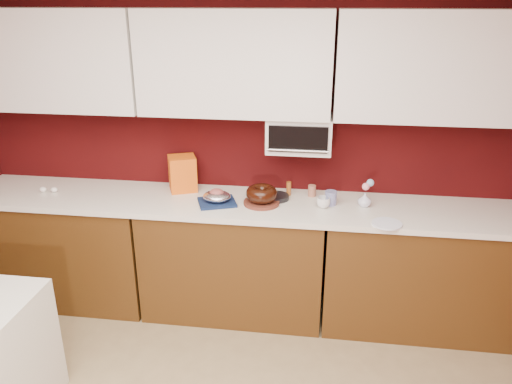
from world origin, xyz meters
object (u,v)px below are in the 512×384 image
object	(u,v)px
toaster_oven	(299,133)
coffee_mug	(323,201)
foil_ham_nest	(217,196)
blue_jar	(331,198)
bundt_cake	(262,194)
flower_vase	(365,199)
pandoro_box	(183,173)

from	to	relation	value
toaster_oven	coffee_mug	distance (m)	0.51
foil_ham_nest	blue_jar	xyz separation A→B (m)	(0.80, 0.09, -0.01)
foil_ham_nest	coffee_mug	bearing A→B (deg)	2.46
bundt_cake	foil_ham_nest	size ratio (longest dim) A/B	1.12
coffee_mug	blue_jar	xyz separation A→B (m)	(0.05, 0.06, 0.00)
toaster_oven	flower_vase	bearing A→B (deg)	-15.17
toaster_oven	bundt_cake	distance (m)	0.50
coffee_mug	flower_vase	size ratio (longest dim) A/B	0.82
pandoro_box	flower_vase	size ratio (longest dim) A/B	2.37
toaster_oven	pandoro_box	world-z (taller)	toaster_oven
pandoro_box	foil_ham_nest	bearing A→B (deg)	-59.02
foil_ham_nest	blue_jar	world-z (taller)	blue_jar
pandoro_box	blue_jar	world-z (taller)	pandoro_box
foil_ham_nest	pandoro_box	size ratio (longest dim) A/B	0.75
toaster_oven	flower_vase	world-z (taller)	toaster_oven
toaster_oven	foil_ham_nest	size ratio (longest dim) A/B	2.26
coffee_mug	blue_jar	bearing A→B (deg)	51.15
foil_ham_nest	blue_jar	distance (m)	0.80
bundt_cake	pandoro_box	bearing A→B (deg)	162.69
toaster_oven	flower_vase	size ratio (longest dim) A/B	4.03
coffee_mug	pandoro_box	bearing A→B (deg)	169.50
foil_ham_nest	pandoro_box	bearing A→B (deg)	143.58
bundt_cake	flower_vase	size ratio (longest dim) A/B	1.98
coffee_mug	flower_vase	distance (m)	0.29
toaster_oven	bundt_cake	world-z (taller)	toaster_oven
bundt_cake	coffee_mug	size ratio (longest dim) A/B	2.42
blue_jar	foil_ham_nest	bearing A→B (deg)	-173.28
coffee_mug	flower_vase	world-z (taller)	flower_vase
pandoro_box	bundt_cake	bearing A→B (deg)	-39.90
pandoro_box	flower_vase	distance (m)	1.35
toaster_oven	bundt_cake	size ratio (longest dim) A/B	2.03
bundt_cake	foil_ham_nest	xyz separation A→B (m)	(-0.31, -0.03, -0.03)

